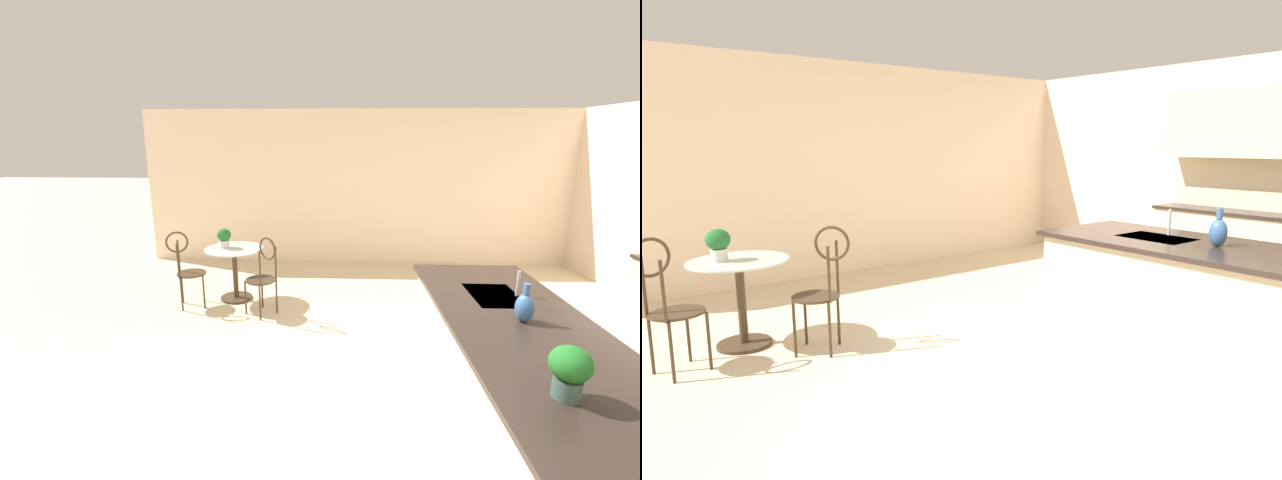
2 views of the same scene
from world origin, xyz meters
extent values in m
plane|color=beige|center=(0.00, 0.00, 0.00)|extent=(40.00, 40.00, 0.00)
cube|color=beige|center=(-4.26, 0.00, 1.35)|extent=(0.12, 7.80, 2.70)
cube|color=beige|center=(0.30, 0.85, 0.44)|extent=(2.70, 0.96, 0.88)
cube|color=#2D231E|center=(0.30, 0.85, 0.90)|extent=(2.80, 1.06, 0.04)
cube|color=#B2B5BA|center=(-0.25, 0.85, 0.91)|extent=(0.56, 0.40, 0.03)
cylinder|color=#3D2D1E|center=(-2.30, -1.90, 0.01)|extent=(0.44, 0.44, 0.03)
cylinder|color=#3D2D1E|center=(-2.30, -1.90, 0.38)|extent=(0.07, 0.07, 0.69)
cylinder|color=#B2C6C1|center=(-2.30, -1.90, 0.73)|extent=(0.80, 0.80, 0.01)
cylinder|color=#3D2D1E|center=(-2.21, -2.34, 0.23)|extent=(0.03, 0.03, 0.45)
cylinder|color=#3D2D1E|center=(-1.95, -2.24, 0.23)|extent=(0.03, 0.03, 0.45)
cylinder|color=#3D2D1E|center=(-2.12, -2.60, 0.23)|extent=(0.03, 0.03, 0.45)
cylinder|color=#3D2D1E|center=(-1.86, -2.51, 0.23)|extent=(0.03, 0.03, 0.45)
cylinder|color=#3D2D1E|center=(-2.03, -2.42, 0.46)|extent=(0.48, 0.48, 0.02)
cylinder|color=#3D2D1E|center=(-2.11, -2.61, 0.68)|extent=(0.03, 0.03, 0.45)
cylinder|color=#3D2D1E|center=(-1.86, -2.52, 0.68)|extent=(0.03, 0.03, 0.45)
torus|color=#3D2D1E|center=(-1.98, -2.56, 0.90)|extent=(0.12, 0.28, 0.28)
cylinder|color=#3D2D1E|center=(-1.79, -1.65, 0.23)|extent=(0.03, 0.03, 0.45)
cylinder|color=#3D2D1E|center=(-2.01, -1.48, 0.23)|extent=(0.03, 0.03, 0.45)
cylinder|color=#3D2D1E|center=(-1.62, -1.43, 0.23)|extent=(0.03, 0.03, 0.45)
cylinder|color=#3D2D1E|center=(-1.84, -1.26, 0.23)|extent=(0.03, 0.03, 0.45)
cylinder|color=#3D2D1E|center=(-1.81, -1.45, 0.46)|extent=(0.53, 0.53, 0.02)
cylinder|color=#3D2D1E|center=(-1.62, -1.42, 0.68)|extent=(0.03, 0.03, 0.45)
cylinder|color=#3D2D1E|center=(-1.82, -1.26, 0.68)|extent=(0.03, 0.03, 0.45)
torus|color=#3D2D1E|center=(-1.72, -1.34, 0.90)|extent=(0.20, 0.24, 0.28)
cylinder|color=#B2B5BA|center=(-0.25, 1.03, 1.03)|extent=(0.02, 0.02, 0.22)
cylinder|color=beige|center=(-2.33, -2.04, 0.79)|extent=(0.13, 0.13, 0.10)
ellipsoid|color=#20612B|center=(-2.33, -2.04, 0.92)|extent=(0.19, 0.19, 0.17)
cylinder|color=#385147|center=(1.15, 0.69, 0.97)|extent=(0.14, 0.14, 0.11)
ellipsoid|color=#1D6222|center=(1.15, 0.69, 1.11)|extent=(0.20, 0.20, 0.18)
ellipsoid|color=#386099|center=(0.25, 0.87, 1.02)|extent=(0.13, 0.13, 0.21)
cylinder|color=#386099|center=(0.25, 0.87, 1.17)|extent=(0.04, 0.04, 0.08)
camera|label=1|loc=(3.02, -0.48, 2.20)|focal=22.80mm
camera|label=2|loc=(2.20, -3.03, 1.68)|focal=29.91mm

